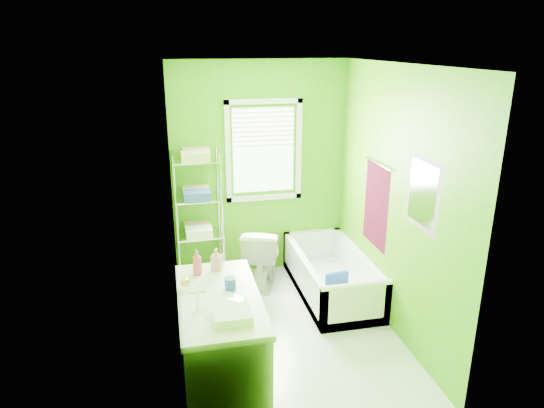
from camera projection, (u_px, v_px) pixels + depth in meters
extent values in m
plane|color=silver|center=(287.00, 330.00, 4.91)|extent=(2.90, 2.90, 0.00)
cube|color=#3F8E06|center=(259.00, 171.00, 5.84)|extent=(2.10, 0.04, 2.60)
cube|color=#3F8E06|center=(343.00, 281.00, 3.16)|extent=(2.10, 0.04, 2.60)
cube|color=#3F8E06|center=(174.00, 218.00, 4.29)|extent=(0.04, 2.90, 2.60)
cube|color=#3F8E06|center=(393.00, 202.00, 4.71)|extent=(0.04, 2.90, 2.60)
cube|color=white|center=(290.00, 64.00, 4.09)|extent=(2.10, 2.90, 0.04)
cube|color=white|center=(264.00, 150.00, 5.76)|extent=(0.74, 0.01, 1.01)
cube|color=white|center=(264.00, 197.00, 5.93)|extent=(0.92, 0.05, 0.06)
cube|color=white|center=(264.00, 101.00, 5.56)|extent=(0.92, 0.05, 0.06)
cube|color=white|center=(228.00, 152.00, 5.66)|extent=(0.06, 0.05, 1.22)
cube|color=white|center=(299.00, 149.00, 5.83)|extent=(0.06, 0.05, 1.22)
cube|color=white|center=(264.00, 127.00, 5.65)|extent=(0.72, 0.02, 0.50)
cube|color=white|center=(182.00, 304.00, 3.46)|extent=(0.02, 0.80, 2.00)
sphere|color=gold|center=(185.00, 282.00, 3.77)|extent=(0.07, 0.07, 0.07)
cube|color=#45081F|center=(376.00, 205.00, 5.08)|extent=(0.02, 0.58, 0.90)
cylinder|color=silver|center=(378.00, 164.00, 4.93)|extent=(0.02, 0.62, 0.02)
cube|color=#CC5972|center=(423.00, 194.00, 4.12)|extent=(0.02, 0.54, 0.64)
cube|color=white|center=(422.00, 194.00, 4.12)|extent=(0.01, 0.44, 0.54)
cube|color=white|center=(330.00, 288.00, 5.64)|extent=(0.74, 1.59, 0.11)
cube|color=white|center=(303.00, 277.00, 5.51)|extent=(0.07, 1.59, 0.48)
cube|color=white|center=(358.00, 271.00, 5.65)|extent=(0.07, 1.59, 0.48)
cube|color=white|center=(355.00, 307.00, 4.88)|extent=(0.74, 0.07, 0.48)
cube|color=white|center=(312.00, 248.00, 6.28)|extent=(0.74, 0.07, 0.48)
cylinder|color=white|center=(357.00, 286.00, 4.80)|extent=(0.74, 0.07, 0.07)
cylinder|color=blue|center=(342.00, 298.00, 5.24)|extent=(0.38, 0.38, 0.07)
cylinder|color=yellow|center=(343.00, 293.00, 5.23)|extent=(0.35, 0.35, 0.06)
cube|color=blue|center=(337.00, 283.00, 5.33)|extent=(0.27, 0.08, 0.24)
imported|color=white|center=(262.00, 255.00, 5.75)|extent=(0.63, 0.82, 0.74)
cube|color=silver|center=(221.00, 350.00, 3.88)|extent=(0.60, 1.20, 0.87)
cube|color=silver|center=(219.00, 299.00, 3.73)|extent=(0.63, 1.23, 0.05)
ellipsoid|color=white|center=(224.00, 310.00, 3.59)|extent=(0.41, 0.54, 0.14)
cylinder|color=silver|center=(197.00, 301.00, 3.52)|extent=(0.03, 0.03, 0.16)
cylinder|color=silver|center=(197.00, 292.00, 3.49)|extent=(0.12, 0.02, 0.02)
imported|color=#E84474|center=(197.00, 262.00, 4.05)|extent=(0.10, 0.10, 0.21)
imported|color=pink|center=(217.00, 259.00, 4.14)|extent=(0.11, 0.12, 0.19)
cylinder|color=#1947A3|center=(230.00, 284.00, 3.81)|extent=(0.09, 0.09, 0.10)
cube|color=white|center=(232.00, 316.00, 3.39)|extent=(0.27, 0.21, 0.07)
cylinder|color=silver|center=(177.00, 226.00, 5.47)|extent=(0.02, 0.02, 1.61)
cylinder|color=silver|center=(176.00, 216.00, 5.76)|extent=(0.02, 0.02, 1.61)
cylinder|color=silver|center=(223.00, 222.00, 5.59)|extent=(0.02, 0.02, 1.61)
cylinder|color=silver|center=(219.00, 213.00, 5.87)|extent=(0.02, 0.02, 1.61)
cube|color=silver|center=(201.00, 270.00, 5.88)|extent=(0.54, 0.34, 0.02)
cube|color=silver|center=(200.00, 235.00, 5.74)|extent=(0.54, 0.34, 0.02)
cube|color=silver|center=(198.00, 199.00, 5.59)|extent=(0.54, 0.34, 0.02)
cube|color=silver|center=(196.00, 160.00, 5.45)|extent=(0.54, 0.34, 0.02)
cube|color=#DCC786|center=(195.00, 157.00, 5.33)|extent=(0.31, 0.21, 0.11)
cube|color=#DCC786|center=(196.00, 152.00, 5.54)|extent=(0.31, 0.21, 0.11)
cube|color=#2D4CA5|center=(197.00, 196.00, 5.48)|extent=(0.31, 0.21, 0.11)
cube|color=#DCC786|center=(196.00, 190.00, 5.68)|extent=(0.31, 0.21, 0.11)
cube|color=white|center=(199.00, 233.00, 5.64)|extent=(0.31, 0.21, 0.11)
cube|color=#F1A4B6|center=(197.00, 226.00, 5.83)|extent=(0.31, 0.21, 0.11)
cube|color=#F1A4B6|center=(223.00, 253.00, 5.88)|extent=(0.03, 0.28, 0.50)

